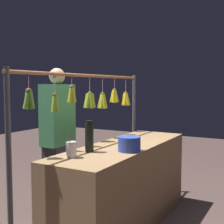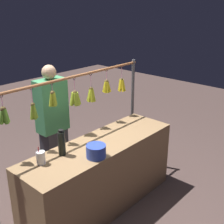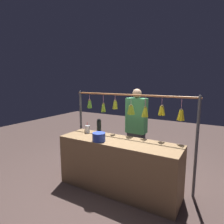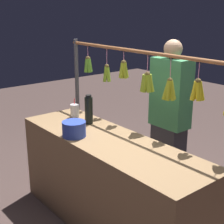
{
  "view_description": "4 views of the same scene",
  "coord_description": "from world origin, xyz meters",
  "px_view_note": "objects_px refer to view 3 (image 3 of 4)",
  "views": [
    {
      "loc": [
        2.77,
        1.43,
        1.44
      ],
      "look_at": [
        0.24,
        0.0,
        1.2
      ],
      "focal_mm": 50.07,
      "sensor_mm": 36.0,
      "label": 1
    },
    {
      "loc": [
        2.15,
        2.12,
        2.37
      ],
      "look_at": [
        -0.2,
        0.0,
        1.17
      ],
      "focal_mm": 47.5,
      "sensor_mm": 36.0,
      "label": 2
    },
    {
      "loc": [
        -1.44,
        2.67,
        1.82
      ],
      "look_at": [
        0.12,
        0.0,
        1.3
      ],
      "focal_mm": 31.44,
      "sensor_mm": 36.0,
      "label": 3
    },
    {
      "loc": [
        -2.11,
        1.69,
        1.93
      ],
      "look_at": [
        -0.04,
        0.0,
        1.1
      ],
      "focal_mm": 54.73,
      "sensor_mm": 36.0,
      "label": 4
    }
  ],
  "objects_px": {
    "drink_cup": "(88,129)",
    "water_bottle": "(99,127)",
    "vendor_person": "(136,131)",
    "blue_bucket": "(99,137)"
  },
  "relations": [
    {
      "from": "drink_cup",
      "to": "water_bottle",
      "type": "bearing_deg",
      "value": 178.24
    },
    {
      "from": "vendor_person",
      "to": "drink_cup",
      "type": "bearing_deg",
      "value": 45.91
    },
    {
      "from": "drink_cup",
      "to": "vendor_person",
      "type": "distance_m",
      "value": 0.97
    },
    {
      "from": "blue_bucket",
      "to": "vendor_person",
      "type": "relative_size",
      "value": 0.13
    },
    {
      "from": "blue_bucket",
      "to": "drink_cup",
      "type": "height_order",
      "value": "drink_cup"
    },
    {
      "from": "blue_bucket",
      "to": "drink_cup",
      "type": "relative_size",
      "value": 1.08
    },
    {
      "from": "water_bottle",
      "to": "vendor_person",
      "type": "bearing_deg",
      "value": -120.38
    },
    {
      "from": "blue_bucket",
      "to": "drink_cup",
      "type": "bearing_deg",
      "value": -33.92
    },
    {
      "from": "water_bottle",
      "to": "blue_bucket",
      "type": "distance_m",
      "value": 0.37
    },
    {
      "from": "water_bottle",
      "to": "blue_bucket",
      "type": "bearing_deg",
      "value": 123.66
    }
  ]
}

